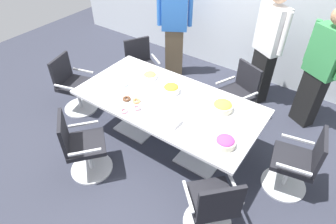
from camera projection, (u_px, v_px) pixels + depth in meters
ground_plane at (168, 141)px, 4.17m from camera, size 10.00×10.00×0.01m
conference_table at (168, 108)px, 3.77m from camera, size 2.40×1.20×0.75m
office_chair_0 at (237, 97)px, 4.32m from camera, size 0.71×0.71×0.91m
office_chair_1 at (141, 69)px, 4.93m from camera, size 0.74×0.74×0.91m
office_chair_2 at (74, 87)px, 4.51m from camera, size 0.67×0.67×0.91m
office_chair_3 at (82, 148)px, 3.51m from camera, size 0.76×0.76×0.91m
office_chair_4 at (212, 207)px, 2.89m from camera, size 0.76×0.76×0.91m
office_chair_5 at (296, 165)px, 3.31m from camera, size 0.64×0.64×0.91m
person_standing_0 at (174, 24)px, 4.99m from camera, size 0.56×0.41×1.86m
person_standing_1 at (268, 46)px, 4.35m from camera, size 0.57×0.41×1.87m
person_standing_2 at (320, 69)px, 3.92m from camera, size 0.57×0.41×1.80m
snack_bowl_candy_mix at (225, 142)px, 3.04m from camera, size 0.22×0.22×0.11m
snack_bowl_chips_yellow at (223, 106)px, 3.50m from camera, size 0.25×0.25×0.12m
snack_bowl_chips_orange at (171, 89)px, 3.79m from camera, size 0.22×0.22×0.12m
snack_bowl_cookies at (150, 76)px, 4.06m from camera, size 0.20×0.20×0.09m
donut_platter at (128, 105)px, 3.58m from camera, size 0.35×0.35×0.04m
plate_stack at (120, 83)px, 3.97m from camera, size 0.23×0.23×0.03m
napkin_pile at (173, 121)px, 3.32m from camera, size 0.16×0.16×0.08m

